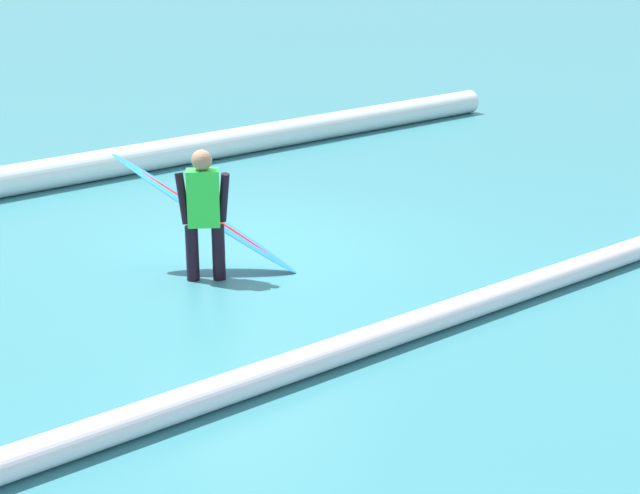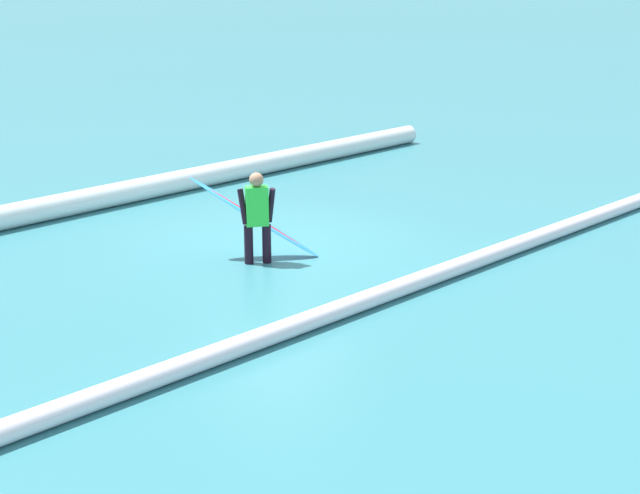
# 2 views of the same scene
# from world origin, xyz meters

# --- Properties ---
(ground_plane) EXTENTS (194.42, 194.42, 0.00)m
(ground_plane) POSITION_xyz_m (0.00, 0.00, 0.00)
(ground_plane) COLOR teal
(surfer) EXTENTS (0.44, 0.44, 1.44)m
(surfer) POSITION_xyz_m (0.94, 0.54, 0.79)
(surfer) COLOR black
(surfer) RESTS_ON ground_plane
(surfboard) EXTENTS (1.60, 1.67, 1.32)m
(surfboard) POSITION_xyz_m (0.76, 0.29, 0.65)
(surfboard) COLOR #268CE5
(surfboard) RESTS_ON ground_plane
(wave_crest_foreground) EXTENTS (17.09, 0.67, 0.44)m
(wave_crest_foreground) POSITION_xyz_m (0.36, -3.94, 0.22)
(wave_crest_foreground) COLOR silver
(wave_crest_foreground) RESTS_ON ground_plane
(wave_crest_midground) EXTENTS (19.99, 0.91, 0.26)m
(wave_crest_midground) POSITION_xyz_m (1.62, 3.02, 0.13)
(wave_crest_midground) COLOR white
(wave_crest_midground) RESTS_ON ground_plane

